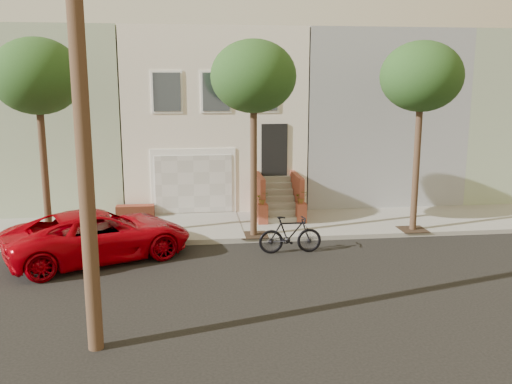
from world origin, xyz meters
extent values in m
plane|color=black|center=(0.00, 0.00, 0.00)|extent=(90.00, 90.00, 0.00)
cube|color=gray|center=(0.00, 5.35, 0.07)|extent=(40.00, 3.70, 0.15)
cube|color=silver|center=(0.00, 11.20, 3.65)|extent=(7.00, 8.00, 7.00)
cube|color=#94A585|center=(-6.80, 11.20, 3.65)|extent=(6.50, 8.00, 7.00)
cube|color=gray|center=(6.80, 11.20, 3.65)|extent=(6.50, 8.00, 7.00)
cube|color=#94A585|center=(13.30, 11.20, 3.65)|extent=(6.50, 8.00, 7.00)
cube|color=white|center=(-0.90, 7.22, 1.40)|extent=(3.20, 0.12, 2.50)
cube|color=silver|center=(-0.90, 7.16, 1.30)|extent=(2.90, 0.06, 2.20)
cube|color=gray|center=(-0.90, 5.35, 0.16)|extent=(3.20, 3.70, 0.02)
cube|color=brown|center=(-3.10, 6.90, 0.37)|extent=(1.40, 0.45, 0.44)
cube|color=black|center=(2.20, 7.17, 2.55)|extent=(1.00, 0.06, 2.00)
cube|color=#3F4751|center=(-1.80, 7.17, 4.75)|extent=(1.00, 0.06, 1.40)
cube|color=white|center=(-1.80, 7.19, 4.75)|extent=(1.15, 0.05, 1.55)
cube|color=#3F4751|center=(0.00, 7.17, 4.75)|extent=(1.00, 0.06, 1.40)
cube|color=white|center=(0.00, 7.19, 4.75)|extent=(1.15, 0.05, 1.55)
cube|color=#3F4751|center=(1.80, 7.17, 4.75)|extent=(1.00, 0.06, 1.40)
cube|color=white|center=(1.80, 7.19, 4.75)|extent=(1.15, 0.05, 1.55)
cube|color=gray|center=(2.20, 5.38, 0.25)|extent=(1.20, 0.28, 0.20)
cube|color=gray|center=(2.20, 5.66, 0.45)|extent=(1.20, 0.28, 0.20)
cube|color=gray|center=(2.20, 5.94, 0.65)|extent=(1.20, 0.28, 0.20)
cube|color=gray|center=(2.20, 6.22, 0.85)|extent=(1.20, 0.28, 0.20)
cube|color=gray|center=(2.20, 6.50, 1.05)|extent=(1.20, 0.28, 0.20)
cube|color=gray|center=(2.20, 6.78, 1.25)|extent=(1.20, 0.28, 0.20)
cube|color=gray|center=(2.20, 7.06, 1.45)|extent=(1.20, 0.28, 0.20)
cube|color=brown|center=(1.50, 6.22, 0.95)|extent=(0.18, 1.96, 1.60)
cube|color=brown|center=(2.90, 6.22, 0.95)|extent=(0.18, 1.96, 1.60)
cube|color=brown|center=(1.50, 5.34, 0.50)|extent=(0.35, 0.35, 0.70)
imported|color=#1F4418|center=(1.50, 5.34, 1.07)|extent=(0.40, 0.35, 0.45)
cube|color=brown|center=(2.90, 5.34, 0.50)|extent=(0.35, 0.35, 0.70)
imported|color=#1F4418|center=(2.90, 5.34, 1.07)|extent=(0.41, 0.35, 0.45)
cube|color=#2D2116|center=(-5.50, 3.90, 0.15)|extent=(0.90, 0.90, 0.02)
cylinder|color=#3C291B|center=(-5.50, 3.90, 2.25)|extent=(0.22, 0.22, 4.20)
ellipsoid|color=#1F4418|center=(-5.50, 3.90, 5.30)|extent=(2.70, 2.57, 2.29)
cube|color=#2D2116|center=(1.00, 3.90, 0.15)|extent=(0.90, 0.90, 0.02)
cylinder|color=#3C291B|center=(1.00, 3.90, 2.25)|extent=(0.22, 0.22, 4.20)
ellipsoid|color=#1F4418|center=(1.00, 3.90, 5.30)|extent=(2.70, 2.57, 2.29)
cube|color=#2D2116|center=(6.50, 3.90, 0.15)|extent=(0.90, 0.90, 0.02)
cylinder|color=#3C291B|center=(6.50, 3.90, 2.25)|extent=(0.22, 0.22, 4.20)
ellipsoid|color=#1F4418|center=(6.50, 3.90, 5.30)|extent=(2.70, 2.57, 2.29)
cylinder|color=#412C1E|center=(-3.00, -3.20, 5.00)|extent=(0.30, 0.30, 10.00)
imported|color=#AC000B|center=(-3.72, 2.44, 0.74)|extent=(5.85, 4.38, 1.48)
imported|color=black|center=(1.93, 2.33, 0.58)|extent=(1.93, 0.55, 1.16)
camera|label=1|loc=(-1.12, -13.57, 5.22)|focal=38.72mm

